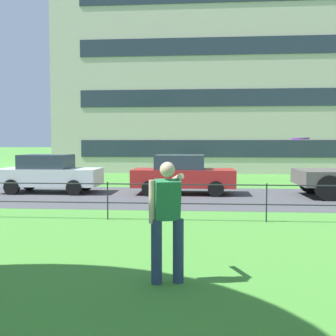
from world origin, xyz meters
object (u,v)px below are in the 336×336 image
person_thrower (167,218)px  car_white_far_right (49,173)px  car_red_center (183,174)px  frisbee (300,139)px  apartment_building_background (237,65)px

person_thrower → car_white_far_right: bearing=118.8°
car_red_center → person_thrower: bearing=-88.6°
frisbee → person_thrower: bearing=-166.0°
person_thrower → car_white_far_right: size_ratio=0.44×
car_white_far_right → apartment_building_background: 21.38m
frisbee → car_white_far_right: size_ratio=0.08×
person_thrower → car_white_far_right: (-5.65, 10.26, -0.18)m
frisbee → car_red_center: 10.13m
person_thrower → frisbee: frisbee is taller
frisbee → car_white_far_right: (-7.62, 9.77, -1.33)m
person_thrower → frisbee: size_ratio=5.33×
car_white_far_right → person_thrower: bearing=-61.2°
person_thrower → car_red_center: 10.29m
car_white_far_right → car_red_center: 5.39m
car_white_far_right → apartment_building_background: bearing=63.5°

